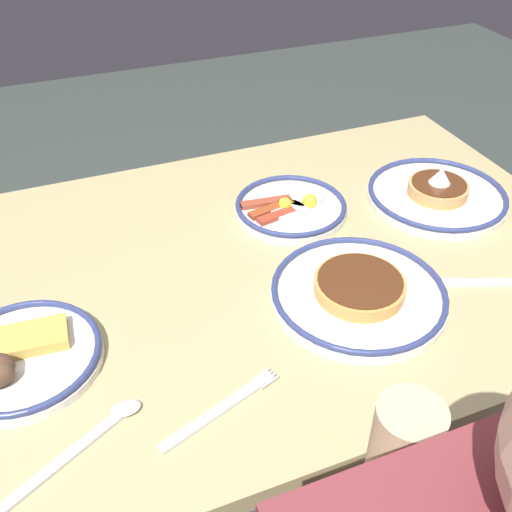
{
  "coord_description": "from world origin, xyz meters",
  "views": [
    {
      "loc": [
        0.28,
        0.73,
        1.38
      ],
      "look_at": [
        0.0,
        0.02,
        0.78
      ],
      "focal_mm": 41.3,
      "sensor_mm": 36.0,
      "label": 1
    }
  ],
  "objects_px": {
    "plate_center_pancakes": "(437,194)",
    "plate_near_main": "(291,207)",
    "tea_spoon": "(94,435)",
    "plate_far_companion": "(19,358)",
    "fork_far": "(222,409)",
    "fork_near": "(495,282)",
    "plate_far_side": "(359,292)"
  },
  "relations": [
    {
      "from": "plate_near_main",
      "to": "tea_spoon",
      "type": "bearing_deg",
      "value": 40.33
    },
    {
      "from": "plate_center_pancakes",
      "to": "plate_far_companion",
      "type": "height_order",
      "value": "plate_center_pancakes"
    },
    {
      "from": "plate_far_side",
      "to": "fork_far",
      "type": "height_order",
      "value": "plate_far_side"
    },
    {
      "from": "plate_near_main",
      "to": "plate_far_companion",
      "type": "relative_size",
      "value": 0.97
    },
    {
      "from": "fork_near",
      "to": "plate_near_main",
      "type": "bearing_deg",
      "value": -54.3
    },
    {
      "from": "plate_center_pancakes",
      "to": "plate_far_side",
      "type": "height_order",
      "value": "plate_center_pancakes"
    },
    {
      "from": "plate_center_pancakes",
      "to": "tea_spoon",
      "type": "relative_size",
      "value": 1.48
    },
    {
      "from": "plate_near_main",
      "to": "fork_near",
      "type": "height_order",
      "value": "plate_near_main"
    },
    {
      "from": "plate_far_companion",
      "to": "plate_near_main",
      "type": "bearing_deg",
      "value": -157.27
    },
    {
      "from": "plate_center_pancakes",
      "to": "plate_far_companion",
      "type": "relative_size",
      "value": 1.22
    },
    {
      "from": "plate_center_pancakes",
      "to": "fork_far",
      "type": "relative_size",
      "value": 1.48
    },
    {
      "from": "plate_near_main",
      "to": "plate_far_side",
      "type": "bearing_deg",
      "value": 89.64
    },
    {
      "from": "plate_center_pancakes",
      "to": "plate_near_main",
      "type": "bearing_deg",
      "value": -12.93
    },
    {
      "from": "plate_near_main",
      "to": "plate_far_companion",
      "type": "height_order",
      "value": "plate_far_companion"
    },
    {
      "from": "plate_center_pancakes",
      "to": "tea_spoon",
      "type": "xyz_separation_m",
      "value": [
        0.72,
        0.3,
        -0.01
      ]
    },
    {
      "from": "fork_far",
      "to": "plate_far_companion",
      "type": "bearing_deg",
      "value": -36.53
    },
    {
      "from": "plate_near_main",
      "to": "fork_far",
      "type": "distance_m",
      "value": 0.47
    },
    {
      "from": "fork_near",
      "to": "tea_spoon",
      "type": "xyz_separation_m",
      "value": [
        0.66,
        0.05,
        0.0
      ]
    },
    {
      "from": "plate_near_main",
      "to": "fork_far",
      "type": "bearing_deg",
      "value": 54.92
    },
    {
      "from": "plate_center_pancakes",
      "to": "fork_far",
      "type": "bearing_deg",
      "value": 30.08
    },
    {
      "from": "plate_far_side",
      "to": "fork_far",
      "type": "bearing_deg",
      "value": 24.64
    },
    {
      "from": "plate_center_pancakes",
      "to": "fork_far",
      "type": "xyz_separation_m",
      "value": [
        0.56,
        0.32,
        -0.01
      ]
    },
    {
      "from": "plate_far_side",
      "to": "plate_far_companion",
      "type": "bearing_deg",
      "value": -5.71
    },
    {
      "from": "plate_far_side",
      "to": "fork_near",
      "type": "xyz_separation_m",
      "value": [
        -0.23,
        0.05,
        -0.01
      ]
    },
    {
      "from": "plate_center_pancakes",
      "to": "plate_far_side",
      "type": "relative_size",
      "value": 0.97
    },
    {
      "from": "plate_near_main",
      "to": "plate_center_pancakes",
      "type": "relative_size",
      "value": 0.79
    },
    {
      "from": "plate_near_main",
      "to": "plate_far_side",
      "type": "distance_m",
      "value": 0.26
    },
    {
      "from": "plate_near_main",
      "to": "fork_near",
      "type": "relative_size",
      "value": 1.09
    },
    {
      "from": "plate_far_companion",
      "to": "plate_far_side",
      "type": "bearing_deg",
      "value": 174.29
    },
    {
      "from": "plate_far_companion",
      "to": "tea_spoon",
      "type": "xyz_separation_m",
      "value": [
        -0.07,
        0.16,
        -0.01
      ]
    },
    {
      "from": "plate_near_main",
      "to": "tea_spoon",
      "type": "distance_m",
      "value": 0.57
    },
    {
      "from": "plate_center_pancakes",
      "to": "fork_near",
      "type": "bearing_deg",
      "value": 76.53
    }
  ]
}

